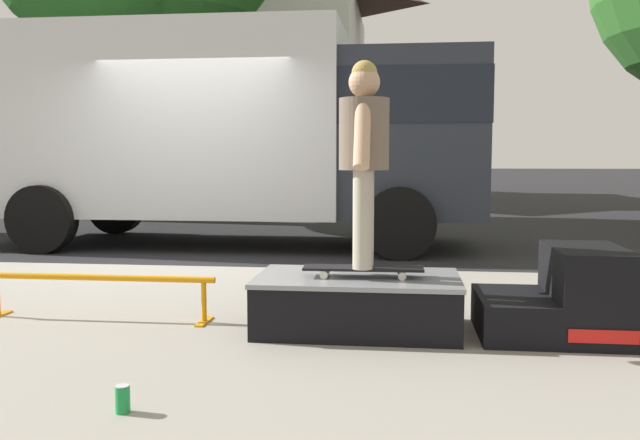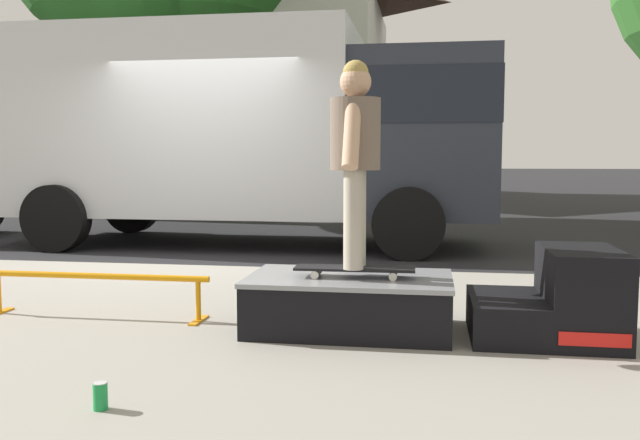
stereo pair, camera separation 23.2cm
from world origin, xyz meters
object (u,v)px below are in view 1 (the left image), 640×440
Objects in this scene: skate_box at (358,301)px; grind_rail at (98,285)px; soda_can at (123,399)px; box_truck at (238,127)px; skateboard at (363,269)px; kicker_ramp at (563,299)px; skater_kid at (364,147)px.

skate_box reaches higher than grind_rail.
box_truck is at bearing 99.31° from soda_can.
skateboard is at bearing 57.22° from soda_can.
grind_rail is at bearing 178.66° from kicker_ramp.
grind_rail is at bearing 177.71° from skate_box.
box_truck is (-1.10, 6.72, 1.52)m from soda_can.
skate_box is at bearing 58.99° from soda_can.
soda_can is 0.02× the size of box_truck.
skater_kid reaches higher than grind_rail.
soda_can is at bearing -121.01° from skate_box.
soda_can is at bearing -62.03° from grind_rail.
kicker_ramp is at bearing -1.34° from grind_rail.
grind_rail is at bearing 117.97° from soda_can.
kicker_ramp is 0.68× the size of skater_kid.
grind_rail is at bearing -87.52° from box_truck.
skateboard is (-1.28, -0.05, 0.18)m from kicker_ramp.
skater_kid reaches higher than kicker_ramp.
kicker_ramp reaches higher than grind_rail.
box_truck reaches higher than skate_box.
skate_box is 0.23m from skateboard.
skate_box is 1.84m from grind_rail.
kicker_ramp is 2.78m from soda_can.
skate_box is 1.86m from soda_can.
kicker_ramp reaches higher than skate_box.
skateboard is 0.11× the size of box_truck.
box_truck is at bearing 123.30° from kicker_ramp.
box_truck reaches higher than soda_can.
soda_can is at bearing -80.69° from box_truck.
kicker_ramp is (1.32, -0.00, 0.04)m from skate_box.
soda_can is at bearing -145.04° from kicker_ramp.
kicker_ramp is at bearing -56.70° from box_truck.
skateboard is 5.71m from box_truck.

